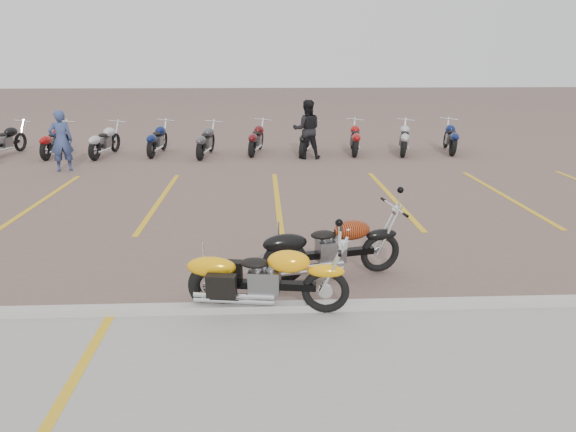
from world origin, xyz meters
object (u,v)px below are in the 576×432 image
at_px(yellow_cruiser, 264,280).
at_px(flame_cruiser, 329,250).
at_px(person_b, 307,129).
at_px(person_a, 61,141).

relative_size(yellow_cruiser, flame_cruiser, 0.99).
bearing_deg(person_b, flame_cruiser, 87.56).
bearing_deg(flame_cruiser, yellow_cruiser, -144.69).
bearing_deg(person_a, yellow_cruiser, 98.72).
height_order(flame_cruiser, person_a, person_a).
bearing_deg(flame_cruiser, person_a, 115.67).
relative_size(flame_cruiser, person_a, 1.22).
distance_m(yellow_cruiser, person_a, 11.09).
height_order(yellow_cruiser, person_b, person_b).
distance_m(person_a, person_b, 7.35).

